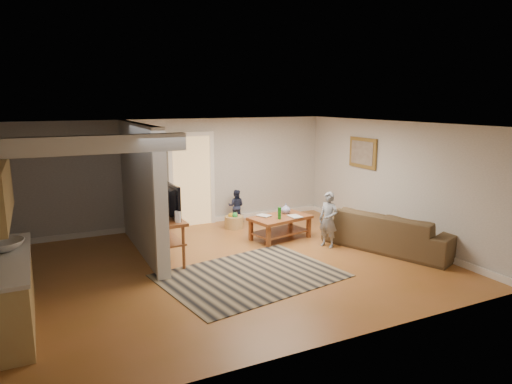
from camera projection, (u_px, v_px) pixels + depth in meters
ground at (229, 266)px, 8.14m from camera, size 7.50×7.50×0.00m
room_shell at (160, 187)px, 7.78m from camera, size 7.54×6.02×2.52m
area_rug at (251, 276)px, 7.68m from camera, size 3.18×2.55×0.01m
sofa at (389, 249)px, 9.11m from camera, size 1.89×2.76×0.75m
coffee_table at (281, 221)px, 9.70m from camera, size 1.38×0.97×0.75m
tv_console at (164, 221)px, 8.27m from camera, size 0.56×1.35×1.15m
speaker_left at (156, 229)px, 8.68m from camera, size 0.11×0.11×0.99m
speaker_right at (139, 214)px, 10.01m from camera, size 0.11×0.11×0.91m
toy_basket at (234, 221)px, 10.54m from camera, size 0.44×0.44×0.39m
child at (328, 246)px, 9.24m from camera, size 0.41×0.48×1.12m
toddler at (236, 222)px, 11.09m from camera, size 0.49×0.47×0.81m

